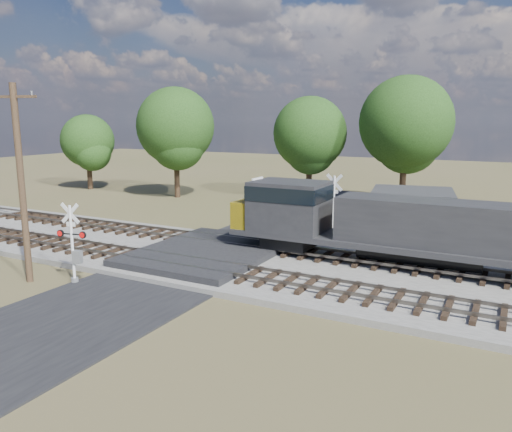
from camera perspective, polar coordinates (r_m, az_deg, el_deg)
The scene contains 11 objects.
ground at distance 27.87m, azimuth -6.01°, elevation -5.21°, with size 160.00×160.00×0.00m, color #4C4C28.
ballast_bed at distance 24.43m, azimuth 14.75°, elevation -7.50°, with size 140.00×10.00×0.30m, color gray.
road at distance 27.86m, azimuth -6.02°, elevation -5.13°, with size 7.00×60.00×0.08m, color black.
crossing_panel at distance 28.18m, azimuth -5.46°, elevation -4.35°, with size 7.00×9.00×0.62m, color #262628.
track_near at distance 24.53m, azimuth -2.54°, elevation -6.41°, with size 140.00×2.60×0.33m.
track_far at distance 28.78m, azimuth 2.50°, elevation -3.78°, with size 140.00×2.60×0.33m.
crossing_signal_near at distance 25.20m, azimuth -20.07°, elevation -3.73°, with size 1.57×0.42×3.92m.
crossing_signal_far at distance 32.37m, azimuth 8.69°, elevation 0.31°, with size 1.76×0.38×4.37m.
utility_pole at distance 25.80m, azimuth -25.27°, elevation 3.77°, with size 2.24×0.74×9.38m.
equipment_shed at distance 33.23m, azimuth 17.32°, elevation 0.00°, with size 5.73×5.73×3.36m.
treeline at distance 43.09m, azimuth 19.16°, elevation 8.97°, with size 75.34×12.51×11.52m.
Camera 1 is at (15.01, -22.17, 7.74)m, focal length 35.00 mm.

